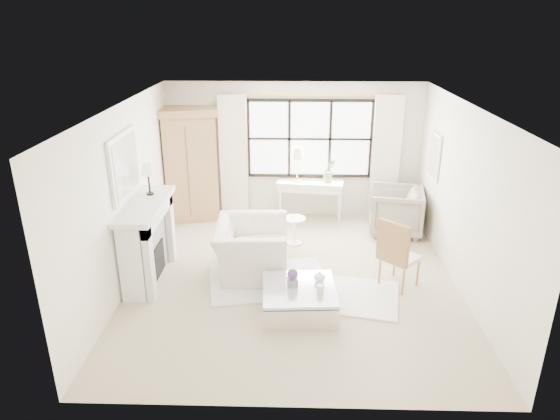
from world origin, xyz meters
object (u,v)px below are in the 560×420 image
Objects in this scene: club_armchair at (252,249)px; coffee_table at (299,300)px; console_table at (310,200)px; armoire at (191,164)px.

club_armchair is 1.21× the size of coffee_table.
console_table is 3.41m from coffee_table.
club_armchair is (1.37, -2.27, -0.72)m from armoire.
coffee_table is (0.75, -1.13, -0.23)m from club_armchair.
club_armchair is at bearing -106.48° from console_table.
armoire is 1.75× the size of club_armchair.
club_armchair is at bearing -71.03° from armoire.
console_table is at bearing 82.44° from coffee_table.
armoire is 1.66× the size of console_table.
armoire is 2.47m from console_table.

